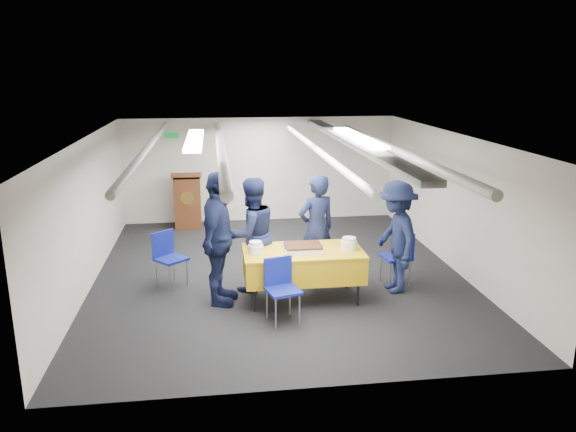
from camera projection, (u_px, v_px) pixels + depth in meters
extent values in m
plane|color=black|center=(279.00, 274.00, 9.42)|extent=(7.00, 7.00, 0.00)
cube|color=silver|center=(260.00, 170.00, 12.47)|extent=(6.00, 0.02, 2.30)
cube|color=silver|center=(88.00, 213.00, 8.75)|extent=(0.02, 7.00, 2.30)
cube|color=silver|center=(453.00, 202.00, 9.51)|extent=(0.02, 7.00, 2.30)
cube|color=silver|center=(278.00, 137.00, 8.84)|extent=(6.00, 7.00, 0.02)
cylinder|color=silver|center=(149.00, 146.00, 8.61)|extent=(0.10, 6.90, 0.10)
cylinder|color=silver|center=(221.00, 148.00, 8.76)|extent=(0.14, 6.90, 0.14)
cylinder|color=silver|center=(315.00, 148.00, 8.96)|extent=(0.10, 6.90, 0.10)
cylinder|color=silver|center=(394.00, 149.00, 9.14)|extent=(0.14, 6.90, 0.14)
cube|color=gray|center=(352.00, 142.00, 9.01)|extent=(0.28, 6.90, 0.08)
cube|color=white|center=(195.00, 140.00, 8.67)|extent=(0.25, 2.60, 0.04)
cube|color=white|center=(358.00, 137.00, 9.01)|extent=(0.25, 2.60, 0.04)
cube|color=#0C591E|center=(171.00, 135.00, 12.00)|extent=(0.30, 0.04, 0.12)
cylinder|color=black|center=(254.00, 300.00, 7.92)|extent=(0.04, 0.04, 0.36)
cylinder|color=black|center=(358.00, 294.00, 8.11)|extent=(0.04, 0.04, 0.36)
cylinder|color=black|center=(251.00, 282.00, 8.58)|extent=(0.04, 0.04, 0.36)
cylinder|color=black|center=(347.00, 277.00, 8.77)|extent=(0.04, 0.04, 0.36)
cube|color=gold|center=(303.00, 265.00, 8.25)|extent=(1.73, 0.91, 0.39)
cube|color=gold|center=(303.00, 251.00, 8.20)|extent=(1.75, 0.93, 0.03)
cube|color=white|center=(303.00, 249.00, 8.16)|extent=(0.54, 0.43, 0.06)
cube|color=black|center=(303.00, 245.00, 8.15)|extent=(0.52, 0.41, 0.03)
sphere|color=navy|center=(289.00, 250.00, 7.93)|extent=(0.04, 0.04, 0.04)
sphere|color=navy|center=(285.00, 242.00, 8.31)|extent=(0.04, 0.04, 0.04)
sphere|color=navy|center=(297.00, 250.00, 7.95)|extent=(0.04, 0.04, 0.04)
sphere|color=navy|center=(293.00, 242.00, 8.32)|extent=(0.04, 0.04, 0.04)
sphere|color=navy|center=(305.00, 250.00, 7.96)|extent=(0.04, 0.04, 0.04)
sphere|color=navy|center=(301.00, 242.00, 8.34)|extent=(0.04, 0.04, 0.04)
sphere|color=navy|center=(313.00, 249.00, 7.98)|extent=(0.04, 0.04, 0.04)
sphere|color=navy|center=(309.00, 241.00, 8.35)|extent=(0.04, 0.04, 0.04)
sphere|color=navy|center=(322.00, 249.00, 7.99)|extent=(0.04, 0.04, 0.04)
sphere|color=navy|center=(317.00, 241.00, 8.37)|extent=(0.04, 0.04, 0.04)
sphere|color=navy|center=(286.00, 248.00, 8.02)|extent=(0.04, 0.04, 0.04)
sphere|color=navy|center=(322.00, 247.00, 8.09)|extent=(0.04, 0.04, 0.04)
sphere|color=navy|center=(285.00, 246.00, 8.12)|extent=(0.04, 0.04, 0.04)
sphere|color=navy|center=(321.00, 245.00, 8.18)|extent=(0.04, 0.04, 0.04)
sphere|color=navy|center=(284.00, 244.00, 8.21)|extent=(0.04, 0.04, 0.04)
sphere|color=navy|center=(319.00, 243.00, 8.28)|extent=(0.04, 0.04, 0.04)
cylinder|color=white|center=(256.00, 249.00, 8.04)|extent=(0.22, 0.22, 0.12)
cylinder|color=white|center=(256.00, 243.00, 8.02)|extent=(0.18, 0.18, 0.05)
cylinder|color=white|center=(349.00, 245.00, 8.21)|extent=(0.24, 0.24, 0.13)
cylinder|color=white|center=(349.00, 239.00, 8.19)|extent=(0.20, 0.20, 0.05)
cube|color=brown|center=(188.00, 203.00, 12.00)|extent=(0.55, 0.45, 1.10)
cube|color=brown|center=(186.00, 175.00, 11.82)|extent=(0.62, 0.53, 0.21)
cylinder|color=gold|center=(187.00, 198.00, 11.74)|extent=(0.28, 0.02, 0.28)
cylinder|color=gray|center=(276.00, 314.00, 7.39)|extent=(0.02, 0.02, 0.43)
cylinder|color=gray|center=(299.00, 310.00, 7.51)|extent=(0.02, 0.02, 0.43)
cylinder|color=gray|center=(267.00, 304.00, 7.69)|extent=(0.02, 0.02, 0.43)
cylinder|color=gray|center=(290.00, 300.00, 7.82)|extent=(0.02, 0.02, 0.43)
cube|color=navy|center=(283.00, 291.00, 7.54)|extent=(0.51, 0.51, 0.04)
cube|color=navy|center=(278.00, 271.00, 7.66)|extent=(0.40, 0.14, 0.40)
cylinder|color=gray|center=(381.00, 268.00, 9.04)|extent=(0.02, 0.02, 0.43)
cylinder|color=gray|center=(390.00, 276.00, 8.73)|extent=(0.02, 0.02, 0.43)
cylinder|color=gray|center=(400.00, 266.00, 9.14)|extent=(0.02, 0.02, 0.43)
cylinder|color=gray|center=(410.00, 273.00, 8.82)|extent=(0.02, 0.02, 0.43)
cube|color=navy|center=(396.00, 257.00, 8.87)|extent=(0.48, 0.48, 0.04)
cube|color=navy|center=(407.00, 243.00, 8.87)|extent=(0.10, 0.40, 0.40)
cylinder|color=gray|center=(170.00, 279.00, 8.60)|extent=(0.02, 0.02, 0.43)
cylinder|color=gray|center=(187.00, 273.00, 8.85)|extent=(0.02, 0.02, 0.43)
cylinder|color=gray|center=(156.00, 273.00, 8.82)|extent=(0.02, 0.02, 0.43)
cylinder|color=gray|center=(174.00, 268.00, 9.07)|extent=(0.02, 0.02, 0.43)
cube|color=navy|center=(171.00, 259.00, 8.78)|extent=(0.59, 0.59, 0.04)
cube|color=navy|center=(163.00, 243.00, 8.84)|extent=(0.33, 0.29, 0.40)
imported|color=black|center=(316.00, 229.00, 8.86)|extent=(0.75, 0.62, 1.76)
imported|color=black|center=(251.00, 234.00, 8.56)|extent=(1.07, 0.98, 1.77)
imported|color=black|center=(218.00, 239.00, 8.02)|extent=(0.75, 1.23, 1.95)
imported|color=black|center=(396.00, 237.00, 8.50)|extent=(0.69, 1.14, 1.73)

